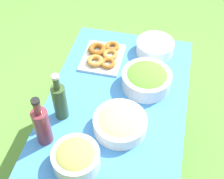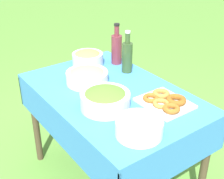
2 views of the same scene
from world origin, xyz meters
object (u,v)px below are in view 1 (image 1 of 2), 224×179
Objects in this scene: donut_platter at (103,56)px; olive_bowl at (76,157)px; pasta_bowl at (120,123)px; wine_bottle at (42,125)px; olive_oil_bottle at (60,101)px; salad_bowl at (147,78)px; plate_stack at (155,47)px.

donut_platter is 0.77m from olive_bowl.
pasta_bowl is 0.94× the size of donut_platter.
wine_bottle is (-0.67, 0.14, 0.10)m from donut_platter.
olive_oil_bottle is at bearing 168.13° from donut_platter.
pasta_bowl is 0.39m from wine_bottle.
plate_stack is (0.31, -0.01, -0.02)m from salad_bowl.
wine_bottle is (-0.17, 0.03, 0.00)m from olive_oil_bottle.
olive_bowl is at bearing -148.12° from olive_oil_bottle.
olive_bowl is (-0.27, -0.17, -0.06)m from olive_oil_bottle.
donut_platter is at bearing 112.98° from plate_stack.
olive_oil_bottle is (-0.63, 0.42, 0.08)m from plate_stack.
plate_stack is 0.93m from wine_bottle.
plate_stack is 0.94m from olive_bowl.
donut_platter is 1.23× the size of plate_stack.
salad_bowl is at bearing 178.28° from plate_stack.
olive_oil_bottle reaches higher than olive_bowl.
plate_stack is at bearing -8.37° from pasta_bowl.
olive_bowl is (-0.77, -0.06, 0.04)m from donut_platter.
salad_bowl is at bearing -14.38° from pasta_bowl.
salad_bowl is 1.26× the size of olive_bowl.
wine_bottle is (-0.80, 0.45, 0.08)m from plate_stack.
pasta_bowl is 0.66m from plate_stack.
olive_oil_bottle is at bearing -10.58° from wine_bottle.
plate_stack is (0.65, -0.10, -0.01)m from pasta_bowl.
salad_bowl reaches higher than plate_stack.
wine_bottle reaches higher than olive_oil_bottle.
donut_platter is at bearing 23.16° from pasta_bowl.
donut_platter is at bearing 59.69° from salad_bowl.
olive_bowl is at bearing 147.32° from pasta_bowl.
olive_oil_bottle is (-0.32, 0.41, 0.06)m from salad_bowl.
salad_bowl is 0.97× the size of donut_platter.
salad_bowl is 1.19× the size of plate_stack.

